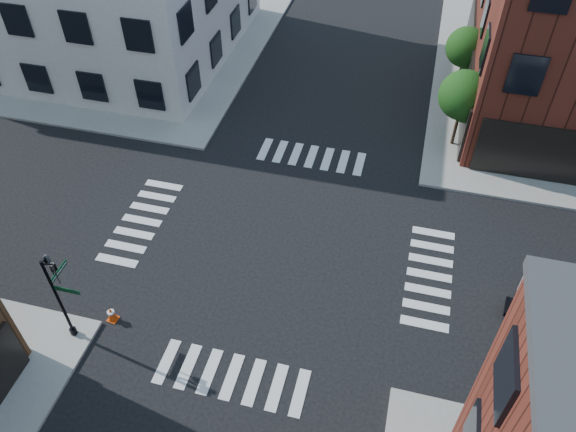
{
  "coord_description": "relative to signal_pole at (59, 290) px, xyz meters",
  "views": [
    {
      "loc": [
        4.84,
        -17.14,
        19.57
      ],
      "look_at": [
        0.54,
        -0.36,
        2.5
      ],
      "focal_mm": 35.0,
      "sensor_mm": 36.0,
      "label": 1
    }
  ],
  "objects": [
    {
      "name": "ground",
      "position": [
        6.72,
        6.68,
        -2.86
      ],
      "size": [
        120.0,
        120.0,
        0.0
      ],
      "primitive_type": "plane",
      "color": "black",
      "rests_on": "ground"
    },
    {
      "name": "sidewalk_nw",
      "position": [
        -14.28,
        27.68,
        -2.78
      ],
      "size": [
        30.0,
        30.0,
        0.15
      ],
      "primitive_type": "cube",
      "color": "gray",
      "rests_on": "ground"
    },
    {
      "name": "tree_near",
      "position": [
        14.28,
        16.65,
        0.3
      ],
      "size": [
        2.69,
        2.69,
        4.49
      ],
      "color": "black",
      "rests_on": "ground"
    },
    {
      "name": "tree_far",
      "position": [
        14.28,
        22.65,
        0.02
      ],
      "size": [
        2.43,
        2.43,
        4.07
      ],
      "color": "black",
      "rests_on": "ground"
    },
    {
      "name": "signal_pole",
      "position": [
        0.0,
        0.0,
        0.0
      ],
      "size": [
        1.29,
        1.24,
        4.6
      ],
      "color": "black",
      "rests_on": "ground"
    },
    {
      "name": "traffic_cone",
      "position": [
        1.06,
        0.98,
        -2.49
      ],
      "size": [
        0.47,
        0.47,
        0.77
      ],
      "rotation": [
        0.0,
        0.0,
        -0.13
      ],
      "color": "#D33D09",
      "rests_on": "ground"
    }
  ]
}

